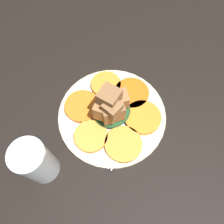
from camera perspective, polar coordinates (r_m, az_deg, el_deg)
table_slab at (r=53.29cm, az=0.00°, el=-1.43°), size 120.00×120.00×2.00cm
plate at (r=51.90cm, az=0.00°, el=-0.75°), size 25.39×25.39×1.05cm
carrot_slice_0 at (r=54.58cm, az=-1.58°, el=7.11°), size 7.37×7.37×1.20cm
carrot_slice_1 at (r=52.05cm, az=-7.73°, el=1.50°), size 8.36×8.36×1.20cm
carrot_slice_2 at (r=48.88cm, az=-5.50°, el=-6.28°), size 7.50×7.50×1.20cm
carrot_slice_3 at (r=48.15cm, az=2.95°, el=-8.37°), size 8.21×8.21×1.20cm
carrot_slice_4 at (r=50.83cm, az=8.00°, el=-1.40°), size 8.46×8.46×1.20cm
carrot_slice_5 at (r=53.48cm, az=5.09°, el=4.87°), size 8.45×8.45×1.20cm
center_pile at (r=47.40cm, az=-0.26°, el=1.20°), size 9.38×7.99×10.56cm
fork at (r=49.38cm, az=3.84°, el=-5.68°), size 18.19×7.85×0.40cm
water_glass at (r=45.15cm, az=-19.23°, el=-12.17°), size 6.51×6.51×11.89cm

